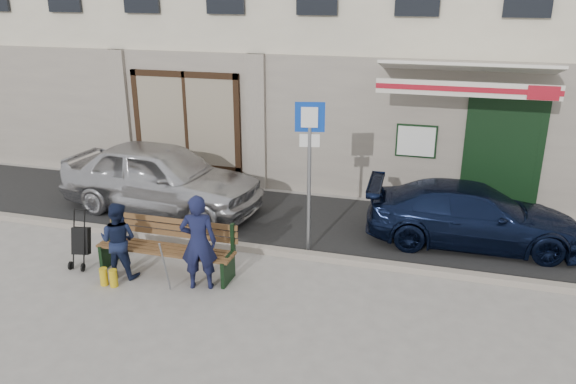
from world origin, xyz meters
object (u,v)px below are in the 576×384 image
at_px(man, 199,242).
at_px(stroller, 81,242).
at_px(car_navy, 473,215).
at_px(woman, 118,240).
at_px(car_silver, 161,177).
at_px(bench, 164,248).
at_px(parking_sign, 309,154).

relative_size(man, stroller, 1.57).
relative_size(car_navy, stroller, 3.90).
bearing_deg(car_navy, woman, 115.08).
height_order(car_navy, man, man).
bearing_deg(car_silver, bench, -146.74).
bearing_deg(bench, car_silver, 118.44).
relative_size(parking_sign, stroller, 2.75).
relative_size(car_navy, bench, 1.65).
distance_m(car_navy, bench, 5.71).
relative_size(car_navy, woman, 3.01).
bearing_deg(bench, parking_sign, 34.81).
height_order(parking_sign, bench, parking_sign).
relative_size(car_silver, man, 2.79).
bearing_deg(car_navy, stroller, 110.89).
xyz_separation_m(car_silver, bench, (1.42, -2.63, -0.30)).
bearing_deg(car_navy, man, 122.44).
distance_m(parking_sign, bench, 2.97).
bearing_deg(bench, woman, -155.07).
relative_size(car_silver, woman, 3.39).
bearing_deg(man, parking_sign, -143.84).
xyz_separation_m(man, stroller, (-2.30, 0.13, -0.35)).
distance_m(bench, woman, 0.75).
xyz_separation_m(car_navy, man, (-4.24, -2.99, 0.22)).
bearing_deg(woman, man, 176.80).
bearing_deg(parking_sign, bench, -157.69).
xyz_separation_m(car_silver, woman, (0.77, -2.93, -0.10)).
distance_m(man, stroller, 2.33).
height_order(bench, man, man).
relative_size(car_navy, parking_sign, 1.42).
bearing_deg(parking_sign, car_navy, 10.19).
height_order(car_navy, parking_sign, parking_sign).
height_order(car_silver, woman, car_silver).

